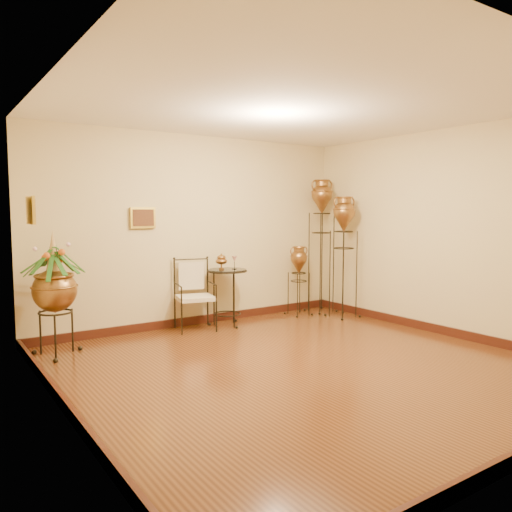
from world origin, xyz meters
TOP-DOWN VIEW (x-y plane):
  - ground at (0.00, 0.00)m, footprint 5.00×5.00m
  - room_shell at (-0.01, 0.01)m, footprint 5.02×5.02m
  - amphora_tall at (2.15, 2.15)m, footprint 0.53×0.53m
  - amphora_mid at (2.15, 1.62)m, footprint 0.56×0.56m
  - amphora_short at (1.67, 2.15)m, footprint 0.45×0.45m
  - planter_urn at (-2.15, 1.94)m, footprint 0.90×0.90m
  - armchair at (-0.22, 2.15)m, footprint 0.67×0.65m
  - side_table at (0.31, 2.15)m, footprint 0.58×0.58m

SIDE VIEW (x-z plane):
  - ground at x=0.00m, z-range 0.00..0.00m
  - side_table at x=0.31m, z-range -0.09..0.96m
  - armchair at x=-0.22m, z-range 0.00..1.01m
  - amphora_short at x=1.67m, z-range 0.00..1.14m
  - planter_urn at x=-2.15m, z-range 0.09..1.58m
  - amphora_mid at x=2.15m, z-range 0.01..1.96m
  - amphora_tall at x=2.15m, z-range 0.02..2.26m
  - room_shell at x=-0.01m, z-range 0.33..3.14m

